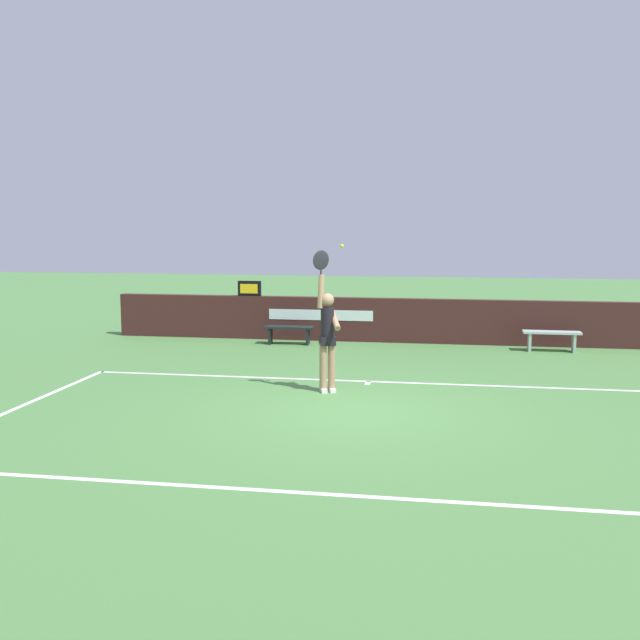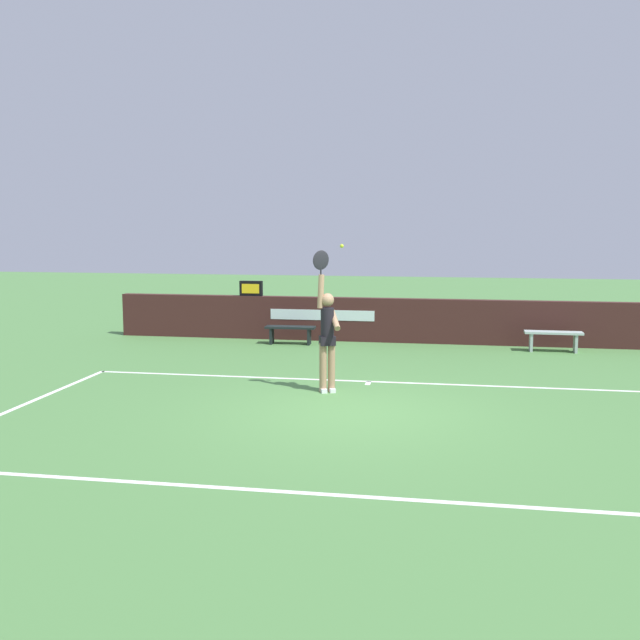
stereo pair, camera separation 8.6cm
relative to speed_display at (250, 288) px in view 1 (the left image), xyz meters
The scene contains 8 objects.
ground_plane 7.92m from the speed_display, 62.87° to the right, with size 60.00×60.00×0.00m, color #4E8242.
court_lines 8.50m from the speed_display, 64.89° to the right, with size 10.86×5.94×0.00m.
back_wall 3.64m from the speed_display, ahead, with size 14.11×0.27×1.10m.
speed_display is the anchor object (origin of this frame).
tennis_player 6.39m from the speed_display, 62.72° to the right, with size 0.54×0.51×2.51m.
tennis_ball 6.69m from the speed_display, 60.96° to the right, with size 0.07×0.07×0.07m.
courtside_bench_near 1.71m from the speed_display, 32.55° to the right, with size 1.24×0.42×0.45m.
courtside_bench_far 7.51m from the speed_display, ahead, with size 1.31×0.37×0.47m.
Camera 1 is at (1.34, -11.18, 2.94)m, focal length 41.03 mm.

